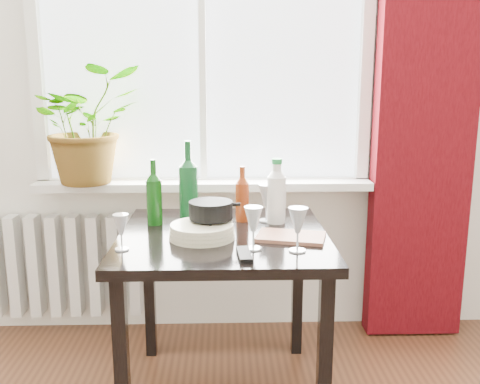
{
  "coord_description": "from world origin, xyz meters",
  "views": [
    {
      "loc": [
        0.11,
        -0.56,
        1.37
      ],
      "look_at": [
        0.17,
        1.55,
        0.91
      ],
      "focal_mm": 40.0,
      "sensor_mm": 36.0,
      "label": 1
    }
  ],
  "objects_px": {
    "wineglass_back_center": "(266,202)",
    "cutting_board": "(291,237)",
    "wineglass_far_right": "(298,229)",
    "wineglass_front_left": "(121,232)",
    "tv_remote": "(244,254)",
    "wine_bottle_right": "(188,180)",
    "potted_plant": "(87,125)",
    "fondue_pot": "(211,218)",
    "cleaning_bottle": "(276,191)",
    "plate_stack": "(202,231)",
    "wine_bottle_left": "(154,192)",
    "wineglass_front_right": "(253,228)",
    "bottle_amber": "(242,193)",
    "table": "(223,255)",
    "radiator": "(65,265)",
    "wineglass_back_left": "(187,200)"
  },
  "relations": [
    {
      "from": "wineglass_back_center",
      "to": "cutting_board",
      "type": "xyz_separation_m",
      "value": [
        0.08,
        -0.26,
        -0.08
      ]
    },
    {
      "from": "wineglass_far_right",
      "to": "wineglass_front_left",
      "type": "distance_m",
      "value": 0.65
    },
    {
      "from": "tv_remote",
      "to": "wine_bottle_right",
      "type": "bearing_deg",
      "value": 110.18
    },
    {
      "from": "potted_plant",
      "to": "fondue_pot",
      "type": "distance_m",
      "value": 0.91
    },
    {
      "from": "cutting_board",
      "to": "wineglass_back_center",
      "type": "bearing_deg",
      "value": 106.51
    },
    {
      "from": "cleaning_bottle",
      "to": "tv_remote",
      "type": "relative_size",
      "value": 1.91
    },
    {
      "from": "wineglass_back_center",
      "to": "fondue_pot",
      "type": "height_order",
      "value": "wineglass_back_center"
    },
    {
      "from": "wine_bottle_right",
      "to": "plate_stack",
      "type": "xyz_separation_m",
      "value": [
        0.07,
        -0.29,
        -0.15
      ]
    },
    {
      "from": "wine_bottle_left",
      "to": "wineglass_front_right",
      "type": "bearing_deg",
      "value": -41.25
    },
    {
      "from": "bottle_amber",
      "to": "wineglass_front_left",
      "type": "relative_size",
      "value": 1.8
    },
    {
      "from": "wineglass_front_right",
      "to": "wineglass_back_center",
      "type": "relative_size",
      "value": 0.97
    },
    {
      "from": "cleaning_bottle",
      "to": "wineglass_front_left",
      "type": "bearing_deg",
      "value": -149.16
    },
    {
      "from": "cleaning_bottle",
      "to": "cutting_board",
      "type": "xyz_separation_m",
      "value": [
        0.04,
        -0.24,
        -0.14
      ]
    },
    {
      "from": "table",
      "to": "wineglass_back_center",
      "type": "distance_m",
      "value": 0.32
    },
    {
      "from": "wineglass_front_right",
      "to": "tv_remote",
      "type": "xyz_separation_m",
      "value": [
        -0.04,
        -0.08,
        -0.08
      ]
    },
    {
      "from": "potted_plant",
      "to": "tv_remote",
      "type": "bearing_deg",
      "value": -48.92
    },
    {
      "from": "wine_bottle_left",
      "to": "wineglass_back_center",
      "type": "distance_m",
      "value": 0.49
    },
    {
      "from": "bottle_amber",
      "to": "wineglass_back_center",
      "type": "xyz_separation_m",
      "value": [
        0.11,
        -0.01,
        -0.04
      ]
    },
    {
      "from": "table",
      "to": "bottle_amber",
      "type": "distance_m",
      "value": 0.3
    },
    {
      "from": "wine_bottle_right",
      "to": "plate_stack",
      "type": "relative_size",
      "value": 1.37
    },
    {
      "from": "radiator",
      "to": "wine_bottle_right",
      "type": "xyz_separation_m",
      "value": [
        0.7,
        -0.41,
        0.54
      ]
    },
    {
      "from": "fondue_pot",
      "to": "tv_remote",
      "type": "relative_size",
      "value": 1.35
    },
    {
      "from": "wineglass_front_left",
      "to": "wineglass_back_center",
      "type": "bearing_deg",
      "value": 34.34
    },
    {
      "from": "wineglass_back_left",
      "to": "fondue_pot",
      "type": "height_order",
      "value": "wineglass_back_left"
    },
    {
      "from": "radiator",
      "to": "cutting_board",
      "type": "distance_m",
      "value": 1.38
    },
    {
      "from": "wineglass_front_right",
      "to": "wineglass_far_right",
      "type": "bearing_deg",
      "value": -10.24
    },
    {
      "from": "potted_plant",
      "to": "wineglass_front_left",
      "type": "distance_m",
      "value": 0.89
    },
    {
      "from": "wineglass_back_center",
      "to": "wineglass_front_right",
      "type": "bearing_deg",
      "value": -101.34
    },
    {
      "from": "radiator",
      "to": "fondue_pot",
      "type": "height_order",
      "value": "fondue_pot"
    },
    {
      "from": "bottle_amber",
      "to": "wineglass_far_right",
      "type": "xyz_separation_m",
      "value": [
        0.19,
        -0.43,
        -0.04
      ]
    },
    {
      "from": "wineglass_far_right",
      "to": "wine_bottle_left",
      "type": "bearing_deg",
      "value": 145.74
    },
    {
      "from": "cutting_board",
      "to": "wineglass_front_left",
      "type": "bearing_deg",
      "value": -169.0
    },
    {
      "from": "radiator",
      "to": "bottle_amber",
      "type": "distance_m",
      "value": 1.14
    },
    {
      "from": "cleaning_bottle",
      "to": "wineglass_far_right",
      "type": "xyz_separation_m",
      "value": [
        0.04,
        -0.4,
        -0.06
      ]
    },
    {
      "from": "table",
      "to": "potted_plant",
      "type": "relative_size",
      "value": 1.45
    },
    {
      "from": "bottle_amber",
      "to": "cutting_board",
      "type": "bearing_deg",
      "value": -55.98
    },
    {
      "from": "potted_plant",
      "to": "tv_remote",
      "type": "relative_size",
      "value": 3.86
    },
    {
      "from": "wineglass_front_left",
      "to": "fondue_pot",
      "type": "relative_size",
      "value": 0.68
    },
    {
      "from": "cleaning_bottle",
      "to": "wineglass_front_right",
      "type": "bearing_deg",
      "value": -108.05
    },
    {
      "from": "potted_plant",
      "to": "wineglass_far_right",
      "type": "distance_m",
      "value": 1.28
    },
    {
      "from": "wineglass_back_center",
      "to": "fondue_pot",
      "type": "relative_size",
      "value": 0.84
    },
    {
      "from": "wine_bottle_right",
      "to": "cutting_board",
      "type": "xyz_separation_m",
      "value": [
        0.42,
        -0.3,
        -0.17
      ]
    },
    {
      "from": "fondue_pot",
      "to": "wineglass_back_center",
      "type": "bearing_deg",
      "value": 61.34
    },
    {
      "from": "wineglass_front_right",
      "to": "plate_stack",
      "type": "relative_size",
      "value": 0.63
    },
    {
      "from": "cleaning_bottle",
      "to": "tv_remote",
      "type": "height_order",
      "value": "cleaning_bottle"
    },
    {
      "from": "fondue_pot",
      "to": "cutting_board",
      "type": "bearing_deg",
      "value": 10.4
    },
    {
      "from": "radiator",
      "to": "plate_stack",
      "type": "relative_size",
      "value": 3.02
    },
    {
      "from": "table",
      "to": "wine_bottle_right",
      "type": "xyz_separation_m",
      "value": [
        -0.15,
        0.22,
        0.27
      ]
    },
    {
      "from": "wineglass_front_right",
      "to": "wine_bottle_left",
      "type": "bearing_deg",
      "value": 138.75
    },
    {
      "from": "wine_bottle_left",
      "to": "cutting_board",
      "type": "distance_m",
      "value": 0.63
    }
  ]
}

